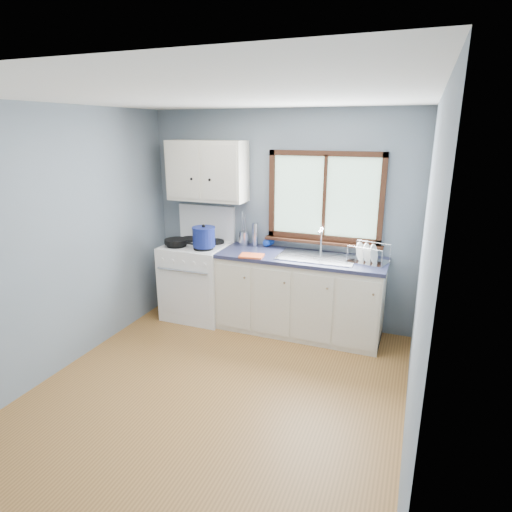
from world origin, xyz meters
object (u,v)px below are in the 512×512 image
(thermos, at_px, (255,235))
(dish_rack, at_px, (368,257))
(base_cabinets, at_px, (299,298))
(utensil_crock, at_px, (244,238))
(gas_range, at_px, (198,278))
(skillet, at_px, (176,241))
(stockpot, at_px, (204,237))
(sink, at_px, (316,263))

(thermos, xyz_separation_m, dish_rack, (1.35, -0.16, -0.09))
(base_cabinets, distance_m, utensil_crock, 1.00)
(base_cabinets, xyz_separation_m, utensil_crock, (-0.77, 0.22, 0.59))
(gas_range, distance_m, base_cabinets, 1.31)
(base_cabinets, relative_size, utensil_crock, 4.52)
(thermos, bearing_deg, gas_range, -162.45)
(dish_rack, bearing_deg, thermos, -174.39)
(base_cabinets, height_order, thermos, thermos)
(base_cabinets, height_order, skillet, skillet)
(base_cabinets, relative_size, stockpot, 5.36)
(sink, xyz_separation_m, thermos, (-0.80, 0.20, 0.20))
(gas_range, height_order, thermos, gas_range)
(sink, distance_m, skillet, 1.68)
(stockpot, relative_size, thermos, 1.22)
(skillet, height_order, thermos, thermos)
(thermos, distance_m, dish_rack, 1.36)
(base_cabinets, relative_size, sink, 2.20)
(stockpot, distance_m, utensil_crock, 0.52)
(utensil_crock, height_order, thermos, utensil_crock)
(skillet, xyz_separation_m, stockpot, (0.37, 0.01, 0.09))
(utensil_crock, bearing_deg, gas_range, -155.98)
(stockpot, bearing_deg, sink, 7.38)
(sink, bearing_deg, thermos, 166.23)
(base_cabinets, distance_m, dish_rack, 0.92)
(base_cabinets, bearing_deg, dish_rack, 2.59)
(dish_rack, bearing_deg, utensil_crock, -174.49)
(base_cabinets, xyz_separation_m, thermos, (-0.62, 0.20, 0.65))
(gas_range, distance_m, sink, 1.53)
(stockpot, height_order, utensil_crock, utensil_crock)
(base_cabinets, height_order, sink, sink)
(stockpot, bearing_deg, utensil_crock, 48.44)
(thermos, bearing_deg, dish_rack, -6.95)
(base_cabinets, bearing_deg, stockpot, -171.42)
(gas_range, relative_size, dish_rack, 3.05)
(gas_range, distance_m, thermos, 0.91)
(base_cabinets, distance_m, sink, 0.48)
(gas_range, bearing_deg, base_cabinets, 0.82)
(sink, distance_m, utensil_crock, 0.99)
(skillet, distance_m, stockpot, 0.38)
(gas_range, relative_size, thermos, 4.82)
(dish_rack, bearing_deg, sink, -163.95)
(utensil_crock, bearing_deg, thermos, -7.98)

